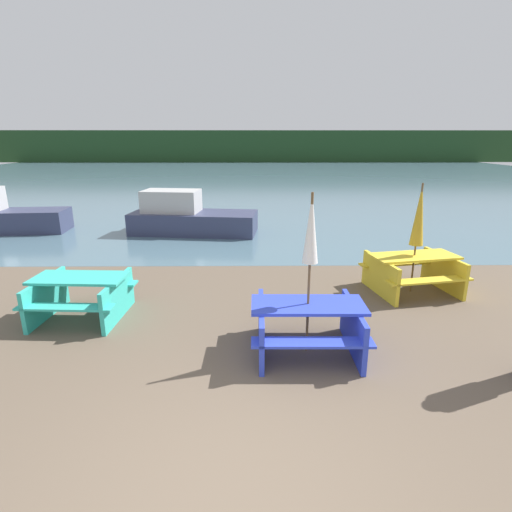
% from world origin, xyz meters
% --- Properties ---
extents(ground_plane, '(60.00, 60.00, 0.00)m').
position_xyz_m(ground_plane, '(0.00, 0.00, 0.00)').
color(ground_plane, brown).
extents(water, '(60.00, 50.00, 0.00)m').
position_xyz_m(water, '(0.00, 31.65, -0.00)').
color(water, slate).
rests_on(water, ground_plane).
extents(far_treeline, '(80.00, 1.60, 4.00)m').
position_xyz_m(far_treeline, '(0.00, 51.65, 2.00)').
color(far_treeline, '#1E3D1E').
rests_on(far_treeline, water).
extents(picnic_table_blue, '(1.62, 1.40, 0.74)m').
position_xyz_m(picnic_table_blue, '(1.02, 2.61, 0.44)').
color(picnic_table_blue, blue).
rests_on(picnic_table_blue, ground_plane).
extents(picnic_table_teal, '(1.60, 1.45, 0.75)m').
position_xyz_m(picnic_table_teal, '(-2.70, 3.78, 0.44)').
color(picnic_table_teal, '#33B7A8').
rests_on(picnic_table_teal, ground_plane).
extents(picnic_table_yellow, '(1.92, 1.67, 0.77)m').
position_xyz_m(picnic_table_yellow, '(3.46, 4.94, 0.46)').
color(picnic_table_yellow, yellow).
rests_on(picnic_table_yellow, ground_plane).
extents(umbrella_white, '(0.22, 0.22, 2.31)m').
position_xyz_m(umbrella_white, '(1.02, 2.61, 1.79)').
color(umbrella_white, brown).
rests_on(umbrella_white, ground_plane).
extents(umbrella_gold, '(0.26, 0.26, 2.18)m').
position_xyz_m(umbrella_gold, '(3.46, 4.94, 1.56)').
color(umbrella_gold, brown).
rests_on(umbrella_gold, ground_plane).
extents(boat, '(4.17, 1.99, 1.39)m').
position_xyz_m(boat, '(-1.82, 10.26, 0.51)').
color(boat, '#333856').
rests_on(boat, water).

